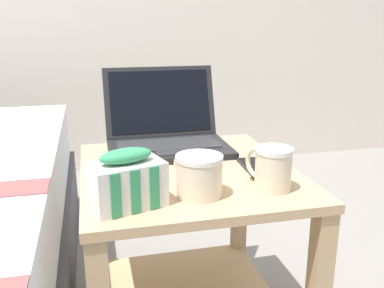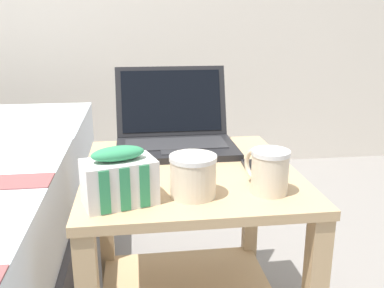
{
  "view_description": "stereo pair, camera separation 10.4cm",
  "coord_description": "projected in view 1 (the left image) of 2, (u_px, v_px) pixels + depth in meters",
  "views": [
    {
      "loc": [
        -0.24,
        -1.02,
        0.91
      ],
      "look_at": [
        0.0,
        -0.04,
        0.62
      ],
      "focal_mm": 40.0,
      "sensor_mm": 36.0,
      "label": 1
    },
    {
      "loc": [
        -0.13,
        -1.03,
        0.91
      ],
      "look_at": [
        0.0,
        -0.04,
        0.62
      ],
      "focal_mm": 40.0,
      "sensor_mm": 36.0,
      "label": 2
    }
  ],
  "objects": [
    {
      "name": "mug_front_right",
      "position": [
        198.0,
        173.0,
        0.93
      ],
      "size": [
        0.1,
        0.14,
        0.09
      ],
      "color": "beige",
      "rests_on": "bedside_table"
    },
    {
      "name": "bedside_table",
      "position": [
        188.0,
        237.0,
        1.16
      ],
      "size": [
        0.54,
        0.59,
        0.54
      ],
      "color": "tan",
      "rests_on": "ground_plane"
    },
    {
      "name": "laptop",
      "position": [
        166.0,
        133.0,
        1.28
      ],
      "size": [
        0.35,
        0.3,
        0.23
      ],
      "color": "black",
      "rests_on": "bedside_table"
    },
    {
      "name": "cell_phone",
      "position": [
        257.0,
        167.0,
        1.1
      ],
      "size": [
        0.07,
        0.15,
        0.01
      ],
      "color": "black",
      "rests_on": "bedside_table"
    },
    {
      "name": "mug_front_left",
      "position": [
        272.0,
        166.0,
        0.96
      ],
      "size": [
        0.08,
        0.12,
        0.1
      ],
      "color": "beige",
      "rests_on": "bedside_table"
    },
    {
      "name": "snack_bag",
      "position": [
        127.0,
        181.0,
        0.87
      ],
      "size": [
        0.17,
        0.13,
        0.12
      ],
      "color": "silver",
      "rests_on": "bedside_table"
    }
  ]
}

